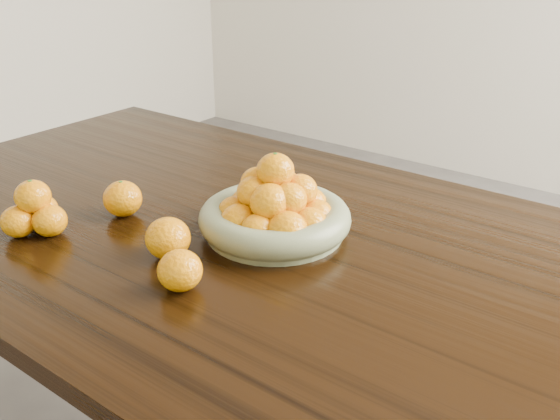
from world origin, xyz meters
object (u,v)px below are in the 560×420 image
Objects in this scene: dining_table at (278,281)px; loose_orange_0 at (123,199)px; orange_pyramid at (36,212)px; fruit_bowl at (275,212)px.

loose_orange_0 reaches higher than dining_table.
orange_pyramid is (-0.41, -0.26, 0.13)m from dining_table.
loose_orange_0 is (0.07, 0.16, -0.01)m from orange_pyramid.
orange_pyramid is 1.56× the size of loose_orange_0.
orange_pyramid is at bearing -144.19° from fruit_bowl.
loose_orange_0 is at bearing -163.31° from dining_table.
dining_table is 15.69× the size of orange_pyramid.
fruit_bowl is 0.34m from loose_orange_0.
dining_table is at bearing -45.16° from fruit_bowl.
fruit_bowl reaches higher than dining_table.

